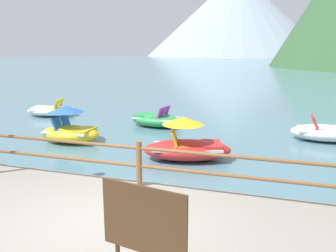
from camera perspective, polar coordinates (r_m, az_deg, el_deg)
name	(u,v)px	position (r m, az deg, el deg)	size (l,w,h in m)	color
ground_plane	(257,75)	(44.93, 14.32, 8.11)	(200.00, 200.00, 0.00)	slate
dock_railing	(139,159)	(7.16, -4.76, -5.38)	(23.92, 0.12, 0.95)	brown
sign_board	(144,221)	(4.39, -4.00, -15.26)	(1.16, 0.26, 1.19)	silver
pedal_boat_0	(187,146)	(10.16, 3.14, -3.22)	(2.79, 1.93, 1.27)	red
pedal_boat_2	(52,111)	(17.69, -18.46, 2.40)	(2.61, 1.81, 0.83)	white
pedal_boat_3	(156,120)	(14.50, -1.97, 1.05)	(2.40, 1.53, 0.87)	green
pedal_boat_4	(70,130)	(12.50, -15.73, -0.57)	(2.13, 1.31, 1.27)	yellow
pedal_boat_5	(324,132)	(13.41, 24.16, -0.95)	(2.27, 1.32, 0.89)	white
distant_peak	(237,15)	(153.98, 11.15, 17.37)	(74.19, 74.19, 33.50)	#9EADBC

